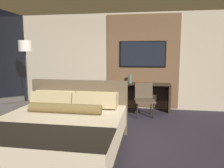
{
  "coord_description": "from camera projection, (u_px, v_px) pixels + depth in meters",
  "views": [
    {
      "loc": [
        0.9,
        -3.9,
        1.65
      ],
      "look_at": [
        0.12,
        0.83,
        0.97
      ],
      "focal_mm": 35.0,
      "sensor_mm": 36.0,
      "label": 1
    }
  ],
  "objects": [
    {
      "name": "desk_chair",
      "position": [
        144.0,
        97.0,
        5.76
      ],
      "size": [
        0.58,
        0.58,
        0.86
      ],
      "rotation": [
        0.0,
        0.0,
        0.15
      ],
      "color": "#4C3D2D",
      "rests_on": "ground_plane"
    },
    {
      "name": "floor_lamp",
      "position": [
        25.0,
        52.0,
        5.67
      ],
      "size": [
        0.34,
        0.34,
        1.97
      ],
      "color": "#282623",
      "rests_on": "ground_plane"
    },
    {
      "name": "desk",
      "position": [
        142.0,
        92.0,
        6.27
      ],
      "size": [
        1.6,
        0.46,
        0.79
      ],
      "color": "#2D2319",
      "rests_on": "ground_plane"
    },
    {
      "name": "vase_tall",
      "position": [
        130.0,
        79.0,
        6.3
      ],
      "size": [
        0.09,
        0.09,
        0.24
      ],
      "color": "#4C706B",
      "rests_on": "desk"
    },
    {
      "name": "bed",
      "position": [
        60.0,
        132.0,
        3.58
      ],
      "size": [
        2.01,
        2.22,
        1.1
      ],
      "color": "#33281E",
      "rests_on": "ground_plane"
    },
    {
      "name": "book",
      "position": [
        139.0,
        83.0,
        6.18
      ],
      "size": [
        0.26,
        0.21,
        0.03
      ],
      "color": "maroon",
      "rests_on": "desk"
    },
    {
      "name": "wall_back_tv_panel",
      "position": [
        121.0,
        61.0,
        6.51
      ],
      "size": [
        7.2,
        0.09,
        2.8
      ],
      "color": "#BCAD8E",
      "rests_on": "ground_plane"
    },
    {
      "name": "armchair_by_window",
      "position": [
        10.0,
        112.0,
        5.14
      ],
      "size": [
        1.07,
        1.08,
        0.79
      ],
      "rotation": [
        0.0,
        0.0,
        2.3
      ],
      "color": "#47423D",
      "rests_on": "ground_plane"
    },
    {
      "name": "tv",
      "position": [
        143.0,
        54.0,
        6.3
      ],
      "size": [
        1.33,
        0.04,
        0.75
      ],
      "color": "black"
    },
    {
      "name": "ground_plane",
      "position": [
        99.0,
        140.0,
        4.18
      ],
      "size": [
        16.0,
        16.0,
        0.0
      ],
      "primitive_type": "plane",
      "color": "#28232D"
    }
  ]
}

